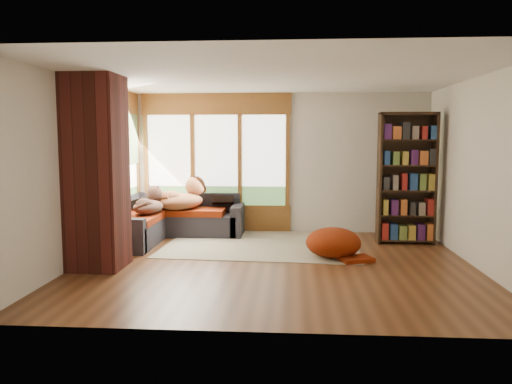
% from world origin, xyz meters
% --- Properties ---
extents(floor, '(5.50, 5.50, 0.00)m').
position_xyz_m(floor, '(0.00, 0.00, 0.00)').
color(floor, '#4C2A15').
rests_on(floor, ground).
extents(ceiling, '(5.50, 5.50, 0.00)m').
position_xyz_m(ceiling, '(0.00, 0.00, 2.60)').
color(ceiling, white).
extents(wall_back, '(5.50, 0.04, 2.60)m').
position_xyz_m(wall_back, '(0.00, 2.50, 1.30)').
color(wall_back, silver).
rests_on(wall_back, ground).
extents(wall_front, '(5.50, 0.04, 2.60)m').
position_xyz_m(wall_front, '(0.00, -2.50, 1.30)').
color(wall_front, silver).
rests_on(wall_front, ground).
extents(wall_left, '(0.04, 5.00, 2.60)m').
position_xyz_m(wall_left, '(-2.75, 0.00, 1.30)').
color(wall_left, silver).
rests_on(wall_left, ground).
extents(wall_right, '(0.04, 5.00, 2.60)m').
position_xyz_m(wall_right, '(2.75, 0.00, 1.30)').
color(wall_right, silver).
rests_on(wall_right, ground).
extents(windows_back, '(2.82, 0.10, 1.90)m').
position_xyz_m(windows_back, '(-1.20, 2.47, 1.35)').
color(windows_back, brown).
rests_on(windows_back, wall_back).
extents(windows_left, '(0.10, 2.62, 1.90)m').
position_xyz_m(windows_left, '(-2.72, 1.20, 1.35)').
color(windows_left, brown).
rests_on(windows_left, wall_left).
extents(roller_blind, '(0.03, 0.72, 0.90)m').
position_xyz_m(roller_blind, '(-2.69, 2.03, 1.75)').
color(roller_blind, '#637B4A').
rests_on(roller_blind, wall_left).
extents(brick_chimney, '(0.70, 0.70, 2.60)m').
position_xyz_m(brick_chimney, '(-2.40, -0.35, 1.30)').
color(brick_chimney, '#471914').
rests_on(brick_chimney, ground).
extents(sectional_sofa, '(2.20, 2.20, 0.80)m').
position_xyz_m(sectional_sofa, '(-1.95, 1.70, 0.30)').
color(sectional_sofa, black).
rests_on(sectional_sofa, ground).
extents(area_rug, '(3.27, 2.57, 0.01)m').
position_xyz_m(area_rug, '(-0.25, 1.29, 0.01)').
color(area_rug, beige).
rests_on(area_rug, ground).
extents(bookshelf, '(0.94, 0.31, 2.19)m').
position_xyz_m(bookshelf, '(2.14, 1.57, 1.10)').
color(bookshelf, black).
rests_on(bookshelf, ground).
extents(pouf, '(1.02, 1.02, 0.44)m').
position_xyz_m(pouf, '(0.85, 0.47, 0.23)').
color(pouf, maroon).
rests_on(pouf, area_rug).
extents(dog_tan, '(1.03, 1.02, 0.51)m').
position_xyz_m(dog_tan, '(-1.70, 1.88, 0.79)').
color(dog_tan, brown).
rests_on(dog_tan, sectional_sofa).
extents(dog_brindle, '(0.55, 0.79, 0.40)m').
position_xyz_m(dog_brindle, '(-2.17, 1.33, 0.74)').
color(dog_brindle, '#37211B').
rests_on(dog_brindle, sectional_sofa).
extents(throw_pillows, '(1.98, 1.68, 0.45)m').
position_xyz_m(throw_pillows, '(-1.92, 1.85, 0.75)').
color(throw_pillows, black).
rests_on(throw_pillows, sectional_sofa).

